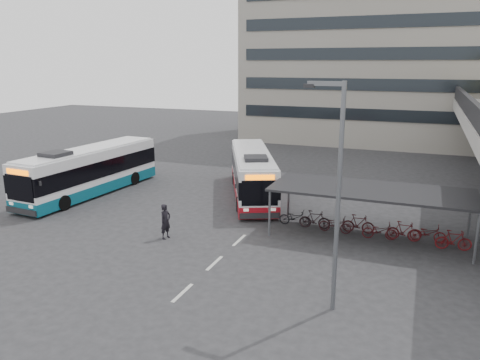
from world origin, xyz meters
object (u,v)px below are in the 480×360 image
at_px(bus_main, 252,174).
at_px(bus_teal, 90,171).
at_px(lamp_post, 336,185).
at_px(pedestrian, 166,221).

height_order(bus_main, bus_teal, bus_teal).
distance_m(bus_teal, lamp_post, 20.78).
relative_size(pedestrian, lamp_post, 0.22).
relative_size(bus_main, bus_teal, 0.94).
distance_m(bus_main, bus_teal, 11.04).
bearing_deg(bus_main, bus_teal, 174.63).
xyz_separation_m(bus_teal, pedestrian, (9.08, -5.48, -0.67)).
distance_m(pedestrian, lamp_post, 10.68).
height_order(bus_main, lamp_post, lamp_post).
bearing_deg(bus_main, lamp_post, -83.62).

